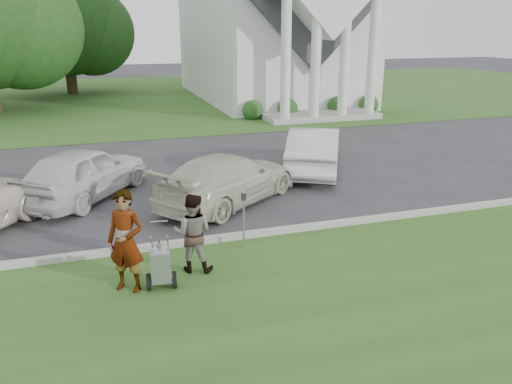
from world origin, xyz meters
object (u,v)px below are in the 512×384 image
person_right (193,234)px  parking_meter_near (244,213)px  car_b (83,172)px  church (270,7)px  striping_cart (161,267)px  person_left (126,242)px  tree_back (65,26)px  car_d (314,150)px  car_c (228,179)px

person_right → parking_meter_near: person_right is taller
parking_meter_near → car_b: (-3.36, 4.71, -0.07)m
church → person_right: (-9.89, -23.80, -5.13)m
striping_cart → person_left: size_ratio=0.59×
striping_cart → car_b: 6.11m
tree_back → car_d: (8.42, -24.69, -3.97)m
person_right → car_b: size_ratio=0.36×
person_right → parking_meter_near: bearing=-129.3°
parking_meter_near → car_d: bearing=52.6°
tree_back → person_left: tree_back is taller
church → parking_meter_near: size_ratio=18.20×
striping_cart → parking_meter_near: size_ratio=0.86×
church → striping_cart: size_ratio=21.17×
church → car_c: bearing=-112.2°
church → person_left: (-11.19, -24.20, -4.97)m
car_c → church: bearing=-59.8°
tree_back → person_right: bearing=-84.2°
church → striping_cart: church is taller
car_b → tree_back: bearing=-51.8°
church → car_b: (-11.99, -18.39, -5.18)m
car_b → car_c: size_ratio=0.94×
parking_meter_near → car_c: (0.45, 3.10, -0.15)m
car_d → person_left: bearing=71.3°
person_left → car_b: (-0.80, 5.81, -0.21)m
striping_cart → car_d: size_ratio=0.25×
car_d → tree_back: bearing=-44.0°
church → person_right: bearing=-112.6°
person_left → parking_meter_near: bearing=55.8°
striping_cart → person_right: size_ratio=0.71×
car_b → car_d: car_b is taller
striping_cart → parking_meter_near: parking_meter_near is taller
tree_back → parking_meter_near: (4.38, -29.97, -3.89)m
person_left → parking_meter_near: size_ratio=1.47×
tree_back → car_c: (4.83, -26.87, -4.04)m
church → car_d: size_ratio=5.23×
church → parking_meter_near: church is taller
church → tree_back: 14.77m
tree_back → person_right: (3.12, -30.67, -3.92)m
striping_cart → person_left: 0.80m
person_right → car_c: 4.16m
striping_cart → parking_meter_near: (1.98, 1.23, 0.40)m
car_c → car_d: car_d is taller
church → tree_back: church is taller
person_left → person_right: bearing=49.7°
church → tree_back: (-13.01, 6.87, -1.21)m
striping_cart → car_c: 4.97m
church → car_d: church is taller
parking_meter_near → car_b: bearing=125.5°
tree_back → striping_cart: bearing=-85.6°
tree_back → parking_meter_near: tree_back is taller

